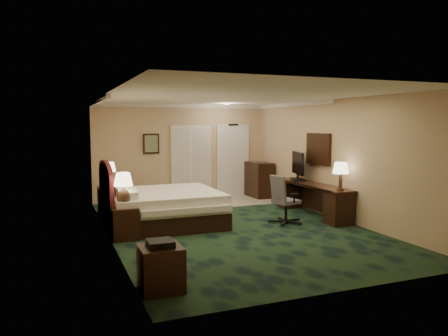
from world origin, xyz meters
name	(u,v)px	position (x,y,z in m)	size (l,w,h in m)	color
floor	(233,227)	(0.00, 0.00, 0.00)	(5.00, 7.50, 0.00)	black
ceiling	(233,96)	(0.00, 0.00, 2.70)	(5.00, 7.50, 0.00)	white
wall_back	(182,152)	(0.00, 3.75, 1.35)	(5.00, 0.00, 2.70)	#D5B583
wall_front	(347,187)	(0.00, -3.75, 1.35)	(5.00, 0.00, 2.70)	#D5B583
wall_left	(108,167)	(-2.50, 0.00, 1.35)	(0.00, 7.50, 2.70)	#D5B583
wall_right	(335,159)	(2.50, 0.00, 1.35)	(0.00, 7.50, 2.70)	#D5B583
crown_molding	(233,99)	(0.00, 0.00, 2.65)	(5.00, 7.50, 0.10)	white
tile_patch	(222,201)	(0.90, 2.90, 0.01)	(3.20, 1.70, 0.01)	#B7A996
headboard	(106,194)	(-2.44, 1.00, 0.70)	(0.12, 2.00, 1.40)	#481714
entry_door	(233,161)	(1.55, 3.72, 1.05)	(1.02, 0.06, 2.18)	white
closet_doors	(191,162)	(0.25, 3.71, 1.05)	(1.20, 0.06, 2.10)	silver
wall_art	(151,144)	(-0.90, 3.71, 1.60)	(0.45, 0.06, 0.55)	#3C594C
wall_mirror	(318,149)	(2.46, 0.60, 1.55)	(0.05, 0.95, 0.75)	white
bed	(164,208)	(-1.27, 0.76, 0.36)	(2.27, 2.10, 0.72)	white
nightstand_near	(124,223)	(-2.24, -0.10, 0.30)	(0.48, 0.55, 0.60)	black
nightstand_far	(110,201)	(-2.22, 2.24, 0.33)	(0.53, 0.60, 0.66)	black
lamp_near	(123,190)	(-2.25, -0.14, 0.92)	(0.35, 0.35, 0.65)	black
lamp_far	(109,175)	(-2.22, 2.23, 0.95)	(0.32, 0.32, 0.59)	black
bed_bench	(209,208)	(-0.14, 1.10, 0.22)	(0.46, 1.32, 0.45)	maroon
side_table	(161,268)	(-2.20, -2.86, 0.29)	(0.54, 0.54, 0.58)	black
desk	(312,199)	(2.20, 0.43, 0.37)	(0.56, 2.58, 0.74)	black
tv	(298,166)	(2.20, 1.09, 1.10)	(0.08, 0.91, 0.71)	black
desk_lamp	(341,176)	(2.24, -0.59, 1.04)	(0.34, 0.34, 0.60)	black
desk_chair	(286,199)	(1.20, -0.10, 0.53)	(0.62, 0.58, 1.06)	#4D4B52
minibar	(259,180)	(2.18, 3.20, 0.51)	(0.54, 0.97, 1.02)	black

